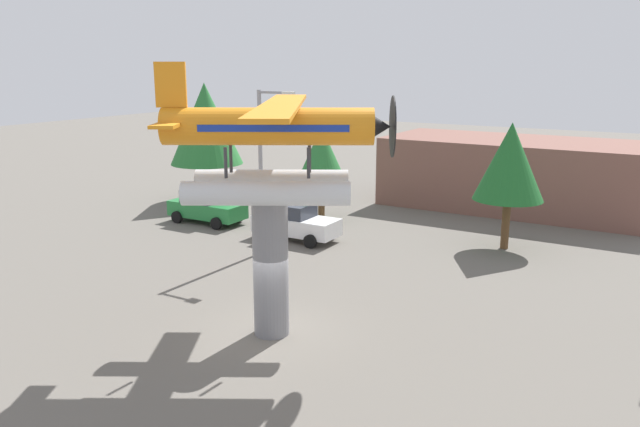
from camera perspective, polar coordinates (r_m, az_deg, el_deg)
name	(u,v)px	position (r m, az deg, el deg)	size (l,w,h in m)	color
ground_plane	(272,333)	(20.42, -4.36, -10.71)	(140.00, 140.00, 0.00)	#605B54
display_pedestal	(271,267)	(19.63, -4.47, -4.87)	(1.10, 1.10, 4.38)	slate
floatplane_monument	(273,143)	(18.77, -4.29, 6.39)	(7.06, 9.57, 4.00)	silver
car_near_green	(206,206)	(34.22, -10.23, 0.64)	(4.20, 2.02, 1.76)	#237A38
car_mid_white	(295,222)	(30.46, -2.27, -0.74)	(4.20, 2.02, 1.76)	white
streetlight_primary	(264,160)	(27.58, -5.04, 4.85)	(1.84, 0.28, 7.24)	gray
storefront_building	(515,174)	(38.74, 17.20, 3.44)	(14.80, 6.75, 4.01)	brown
tree_west	(206,124)	(39.10, -10.29, 7.97)	(4.39, 4.39, 7.20)	brown
tree_east	(321,155)	(34.00, 0.13, 5.28)	(2.78, 2.78, 5.08)	brown
tree_center_back	(510,162)	(29.56, 16.77, 4.47)	(3.15, 3.15, 5.79)	brown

